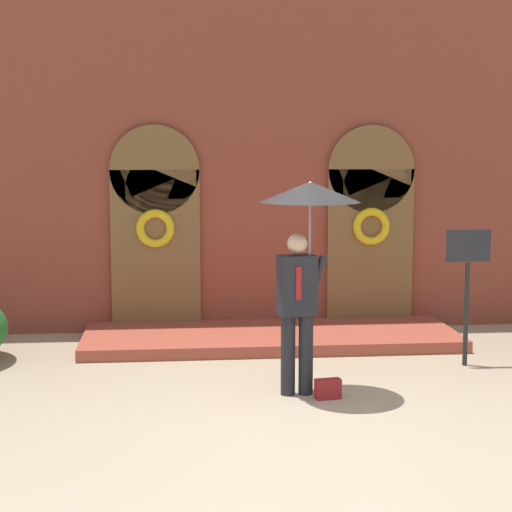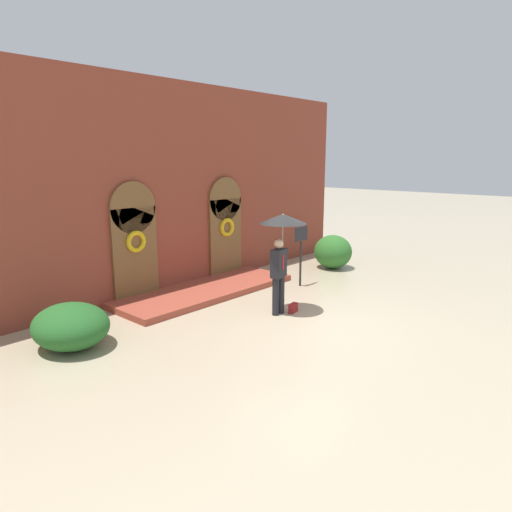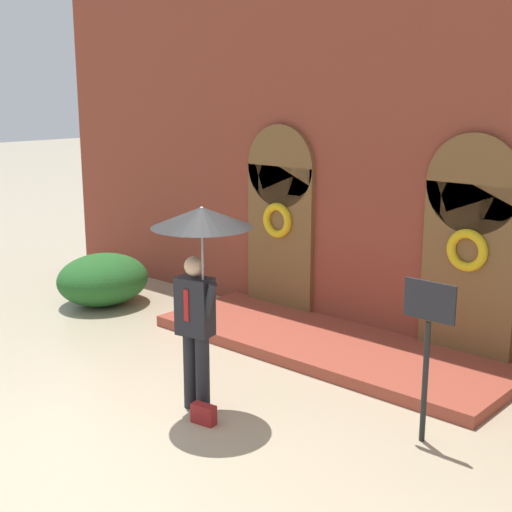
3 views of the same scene
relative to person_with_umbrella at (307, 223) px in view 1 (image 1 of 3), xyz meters
The scene contains 5 objects.
ground_plane 1.99m from the person_with_umbrella, 100.90° to the right, with size 80.00×80.00×0.00m, color tan.
building_facade 3.70m from the person_with_umbrella, 91.63° to the left, with size 14.00×2.30×5.60m.
person_with_umbrella is the anchor object (origin of this frame).
handbag 1.83m from the person_with_umbrella, 42.69° to the right, with size 0.28×0.12×0.22m, color maroon.
sign_post 2.54m from the person_with_umbrella, 25.61° to the left, with size 0.56×0.06×1.72m.
Camera 1 is at (-1.34, -8.61, 2.75)m, focal length 60.00 mm.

